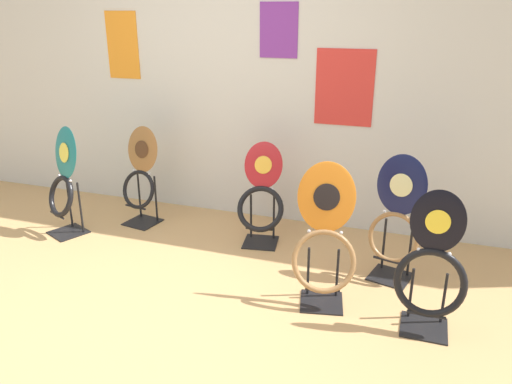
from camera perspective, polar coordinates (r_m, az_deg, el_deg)
The scene contains 8 objects.
ground_plane at distance 3.36m, azimuth -14.75°, elevation -14.17°, with size 14.00×14.00×0.00m, color tan.
wall_back at distance 4.54m, azimuth -2.57°, elevation 13.16°, with size 8.00×0.07×2.60m.
toilet_seat_display_teal_sax at distance 4.56m, azimuth -21.14°, elevation 0.92°, with size 0.42×0.37×0.94m.
toilet_seat_display_navy_moon at distance 3.67m, azimuth 15.78°, elevation -2.95°, with size 0.39×0.34×0.92m.
toilet_seat_display_orange_sun at distance 3.28m, azimuth 7.83°, elevation -5.93°, with size 0.45×0.37×0.95m.
toilet_seat_display_crimson_swirl at distance 4.10m, azimuth 0.59°, elevation -1.06°, with size 0.42×0.41×0.83m.
toilet_seat_display_woodgrain at distance 4.59m, azimuth -13.06°, elevation 1.46°, with size 0.38×0.32×0.89m.
toilet_seat_display_jazz_black at distance 3.17m, azimuth 19.38°, elevation -8.87°, with size 0.42×0.28×0.90m.
Camera 1 is at (1.65, -2.25, 1.86)m, focal length 35.00 mm.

